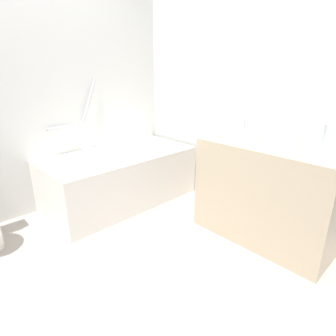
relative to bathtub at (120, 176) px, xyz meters
The scene contains 12 objects.
ground_plane 1.21m from the bathtub, 129.03° to the right, with size 4.18×4.18×0.00m, color #9E9389.
wall_back_tiled 1.25m from the bathtub, 148.85° to the left, with size 3.58×0.10×2.40m, color silver.
wall_right_mirror 1.57m from the bathtub, 45.08° to the right, with size 0.10×3.00×2.40m, color silver.
bathtub is the anchor object (origin of this frame).
vanity_counter 1.55m from the bathtub, 69.66° to the right, with size 0.63×1.12×0.84m, color tan.
sink_basin 1.69m from the bathtub, 70.49° to the right, with size 0.32×0.32×0.07m, color white.
sink_faucet 1.75m from the bathtub, 64.43° to the right, with size 0.12×0.15×0.07m.
water_bottle_0 1.40m from the bathtub, 66.51° to the right, with size 0.06×0.06×0.19m.
water_bottle_1 1.96m from the bathtub, 73.11° to the right, with size 0.06×0.06×0.22m.
water_bottle_3 1.51m from the bathtub, 67.50° to the right, with size 0.06×0.06×0.23m.
drinking_glass_0 1.30m from the bathtub, 65.75° to the right, with size 0.06×0.06×0.10m, color white.
drinking_glass_1 1.50m from the bathtub, 70.57° to the right, with size 0.06×0.06×0.09m, color white.
Camera 1 is at (-0.85, -1.51, 1.41)m, focal length 29.84 mm.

